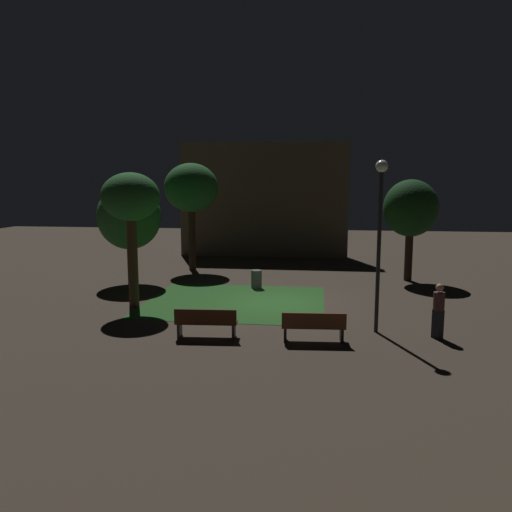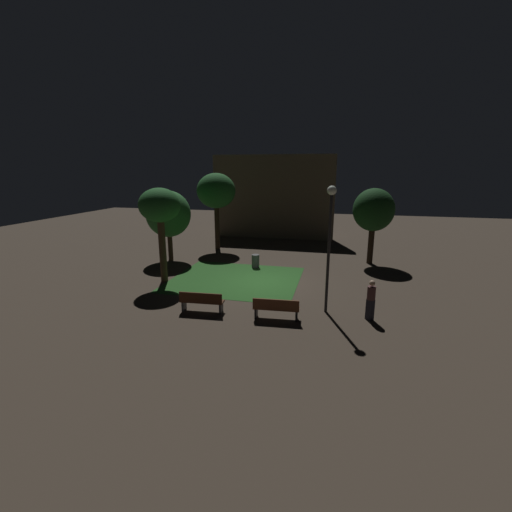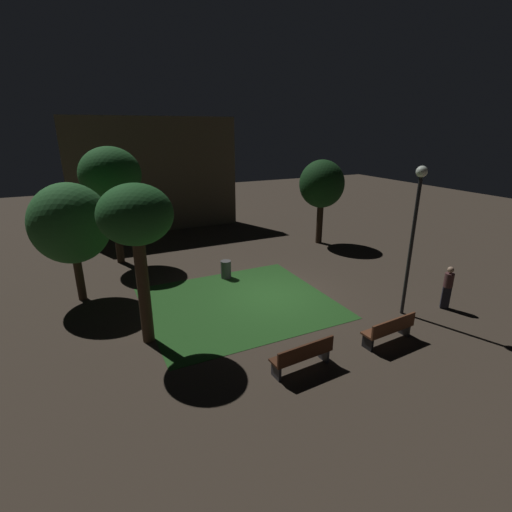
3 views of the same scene
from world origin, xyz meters
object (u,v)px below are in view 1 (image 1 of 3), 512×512
(trash_bin, at_px, (256,279))
(pedestrian, at_px, (438,310))
(bench_near_trees, at_px, (314,326))
(tree_back_left, at_px, (129,217))
(tree_near_wall, at_px, (191,189))
(tree_tall_center, at_px, (131,200))
(bench_front_right, at_px, (206,322))
(lamp_post_near_wall, at_px, (380,219))
(tree_right_canopy, at_px, (411,209))

(trash_bin, relative_size, pedestrian, 0.49)
(bench_near_trees, xyz_separation_m, tree_back_left, (-8.29, 7.45, 2.50))
(tree_near_wall, relative_size, pedestrian, 3.40)
(tree_back_left, bearing_deg, trash_bin, -4.13)
(tree_tall_center, xyz_separation_m, tree_near_wall, (0.14, 7.84, 0.33))
(bench_front_right, bearing_deg, tree_back_left, 124.84)
(tree_near_wall, distance_m, trash_bin, 6.83)
(pedestrian, bearing_deg, lamp_post_near_wall, 167.35)
(bench_near_trees, distance_m, pedestrian, 3.68)
(lamp_post_near_wall, xyz_separation_m, trash_bin, (-4.40, 5.81, -3.03))
(tree_near_wall, xyz_separation_m, tree_right_canopy, (10.61, -1.55, -0.88))
(bench_front_right, distance_m, tree_back_left, 9.42)
(bench_front_right, height_order, tree_right_canopy, tree_right_canopy)
(tree_near_wall, height_order, pedestrian, tree_near_wall)
(bench_near_trees, xyz_separation_m, lamp_post_near_wall, (1.86, 1.23, 2.95))
(bench_near_trees, bearing_deg, bench_front_right, -180.00)
(tree_right_canopy, xyz_separation_m, pedestrian, (-0.61, -8.79, -2.45))
(bench_front_right, bearing_deg, bench_near_trees, 0.00)
(tree_right_canopy, bearing_deg, trash_bin, -158.84)
(tree_tall_center, xyz_separation_m, lamp_post_near_wall, (8.44, -2.11, -0.43))
(bench_near_trees, bearing_deg, pedestrian, 13.39)
(bench_front_right, relative_size, tree_near_wall, 0.33)
(tree_tall_center, relative_size, trash_bin, 6.18)
(bench_near_trees, distance_m, trash_bin, 7.48)
(tree_tall_center, distance_m, tree_near_wall, 7.85)
(trash_bin, bearing_deg, tree_back_left, 175.87)
(bench_front_right, xyz_separation_m, trash_bin, (0.56, 7.04, -0.09))
(bench_near_trees, distance_m, tree_back_left, 11.43)
(tree_right_canopy, xyz_separation_m, lamp_post_near_wall, (-2.32, -8.41, 0.13))
(lamp_post_near_wall, height_order, trash_bin, lamp_post_near_wall)
(bench_near_trees, height_order, pedestrian, pedestrian)
(tree_back_left, relative_size, tree_tall_center, 0.92)
(tree_tall_center, height_order, tree_right_canopy, tree_tall_center)
(bench_near_trees, height_order, tree_back_left, tree_back_left)
(lamp_post_near_wall, distance_m, pedestrian, 3.11)
(tree_right_canopy, bearing_deg, tree_near_wall, 171.71)
(tree_back_left, height_order, tree_tall_center, tree_tall_center)
(bench_front_right, bearing_deg, tree_tall_center, 136.06)
(pedestrian, bearing_deg, tree_tall_center, 166.17)
(trash_bin, bearing_deg, tree_tall_center, -137.51)
(tree_near_wall, xyz_separation_m, lamp_post_near_wall, (8.29, -9.95, -0.76))
(tree_right_canopy, distance_m, trash_bin, 7.77)
(tree_back_left, distance_m, tree_tall_center, 4.54)
(tree_near_wall, height_order, tree_right_canopy, tree_near_wall)
(tree_near_wall, bearing_deg, lamp_post_near_wall, -50.20)
(bench_near_trees, bearing_deg, tree_right_canopy, 66.56)
(tree_right_canopy, bearing_deg, lamp_post_near_wall, -105.40)
(tree_tall_center, bearing_deg, lamp_post_near_wall, -14.07)
(tree_tall_center, bearing_deg, tree_right_canopy, 30.35)
(tree_tall_center, relative_size, tree_right_canopy, 1.04)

